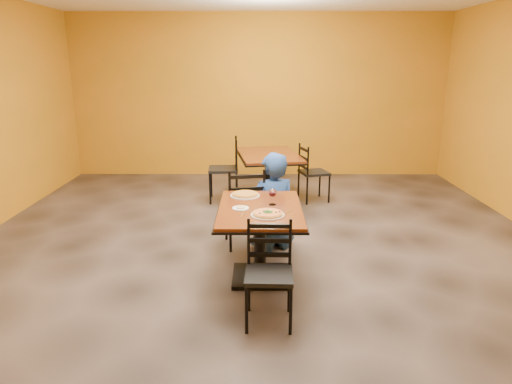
{
  "coord_description": "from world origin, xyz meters",
  "views": [
    {
      "loc": [
        -0.03,
        -4.72,
        2.1
      ],
      "look_at": [
        -0.04,
        -0.3,
        0.85
      ],
      "focal_mm": 32.0,
      "sensor_mm": 36.0,
      "label": 1
    }
  ],
  "objects_px": {
    "plate_far": "(245,195)",
    "chair_main_near": "(269,275)",
    "chair_second_left": "(223,170)",
    "table_second": "(269,166)",
    "side_plate": "(241,208)",
    "wine_glass": "(272,196)",
    "table_main": "(260,226)",
    "plate_main": "(268,215)",
    "diner": "(272,200)",
    "pizza_far": "(245,194)",
    "pizza_main": "(268,213)",
    "chair_main_far": "(244,206)",
    "chair_second_right": "(314,173)"
  },
  "relations": [
    {
      "from": "plate_main",
      "to": "wine_glass",
      "type": "xyz_separation_m",
      "value": [
        0.05,
        0.33,
        0.08
      ]
    },
    {
      "from": "chair_main_far",
      "to": "plate_main",
      "type": "height_order",
      "value": "chair_main_far"
    },
    {
      "from": "pizza_far",
      "to": "wine_glass",
      "type": "bearing_deg",
      "value": -48.19
    },
    {
      "from": "chair_second_right",
      "to": "chair_main_near",
      "type": "bearing_deg",
      "value": 151.6
    },
    {
      "from": "chair_second_left",
      "to": "table_second",
      "type": "bearing_deg",
      "value": 86.71
    },
    {
      "from": "chair_second_right",
      "to": "side_plate",
      "type": "bearing_deg",
      "value": 143.4
    },
    {
      "from": "chair_main_near",
      "to": "chair_second_right",
      "type": "bearing_deg",
      "value": 79.28
    },
    {
      "from": "chair_main_near",
      "to": "pizza_far",
      "type": "bearing_deg",
      "value": 102.39
    },
    {
      "from": "table_second",
      "to": "pizza_main",
      "type": "xyz_separation_m",
      "value": [
        -0.08,
        -2.96,
        0.21
      ]
    },
    {
      "from": "plate_main",
      "to": "pizza_main",
      "type": "relative_size",
      "value": 1.09
    },
    {
      "from": "pizza_main",
      "to": "plate_far",
      "type": "distance_m",
      "value": 0.68
    },
    {
      "from": "side_plate",
      "to": "chair_main_near",
      "type": "bearing_deg",
      "value": -71.79
    },
    {
      "from": "side_plate",
      "to": "wine_glass",
      "type": "height_order",
      "value": "wine_glass"
    },
    {
      "from": "chair_main_far",
      "to": "pizza_far",
      "type": "relative_size",
      "value": 3.42
    },
    {
      "from": "chair_main_near",
      "to": "pizza_main",
      "type": "distance_m",
      "value": 0.68
    },
    {
      "from": "chair_main_near",
      "to": "pizza_main",
      "type": "height_order",
      "value": "chair_main_near"
    },
    {
      "from": "table_main",
      "to": "table_second",
      "type": "xyz_separation_m",
      "value": [
        0.15,
        2.72,
        0.0
      ]
    },
    {
      "from": "plate_far",
      "to": "pizza_far",
      "type": "bearing_deg",
      "value": 45.0
    },
    {
      "from": "diner",
      "to": "wine_glass",
      "type": "xyz_separation_m",
      "value": [
        -0.03,
        -0.75,
        0.27
      ]
    },
    {
      "from": "chair_main_near",
      "to": "chair_main_far",
      "type": "relative_size",
      "value": 0.9
    },
    {
      "from": "plate_far",
      "to": "chair_main_near",
      "type": "bearing_deg",
      "value": -79.49
    },
    {
      "from": "pizza_far",
      "to": "side_plate",
      "type": "distance_m",
      "value": 0.44
    },
    {
      "from": "chair_second_right",
      "to": "pizza_main",
      "type": "relative_size",
      "value": 3.16
    },
    {
      "from": "chair_main_near",
      "to": "plate_far",
      "type": "xyz_separation_m",
      "value": [
        -0.23,
        1.22,
        0.33
      ]
    },
    {
      "from": "table_second",
      "to": "pizza_far",
      "type": "height_order",
      "value": "pizza_far"
    },
    {
      "from": "side_plate",
      "to": "chair_main_far",
      "type": "bearing_deg",
      "value": 89.48
    },
    {
      "from": "chair_second_left",
      "to": "chair_second_right",
      "type": "bearing_deg",
      "value": 86.71
    },
    {
      "from": "table_main",
      "to": "pizza_far",
      "type": "bearing_deg",
      "value": 111.44
    },
    {
      "from": "side_plate",
      "to": "pizza_far",
      "type": "bearing_deg",
      "value": 86.05
    },
    {
      "from": "plate_main",
      "to": "plate_far",
      "type": "bearing_deg",
      "value": 109.49
    },
    {
      "from": "chair_second_right",
      "to": "diner",
      "type": "distance_m",
      "value": 2.01
    },
    {
      "from": "diner",
      "to": "plate_main",
      "type": "xyz_separation_m",
      "value": [
        -0.08,
        -1.08,
        0.19
      ]
    },
    {
      "from": "diner",
      "to": "table_second",
      "type": "bearing_deg",
      "value": -109.72
    },
    {
      "from": "chair_main_far",
      "to": "diner",
      "type": "relative_size",
      "value": 0.84
    },
    {
      "from": "table_main",
      "to": "chair_main_near",
      "type": "xyz_separation_m",
      "value": [
        0.07,
        -0.82,
        -0.13
      ]
    },
    {
      "from": "table_main",
      "to": "side_plate",
      "type": "xyz_separation_m",
      "value": [
        -0.19,
        -0.04,
        0.2
      ]
    },
    {
      "from": "table_main",
      "to": "chair_main_far",
      "type": "bearing_deg",
      "value": 101.37
    },
    {
      "from": "chair_main_far",
      "to": "pizza_main",
      "type": "relative_size",
      "value": 3.37
    },
    {
      "from": "pizza_main",
      "to": "wine_glass",
      "type": "relative_size",
      "value": 1.58
    },
    {
      "from": "table_main",
      "to": "chair_second_left",
      "type": "distance_m",
      "value": 2.78
    },
    {
      "from": "table_main",
      "to": "plate_main",
      "type": "relative_size",
      "value": 3.97
    },
    {
      "from": "table_main",
      "to": "chair_main_near",
      "type": "height_order",
      "value": "chair_main_near"
    },
    {
      "from": "chair_main_near",
      "to": "chair_second_left",
      "type": "height_order",
      "value": "chair_second_left"
    },
    {
      "from": "pizza_main",
      "to": "side_plate",
      "type": "distance_m",
      "value": 0.32
    },
    {
      "from": "plate_far",
      "to": "wine_glass",
      "type": "bearing_deg",
      "value": -48.19
    },
    {
      "from": "table_second",
      "to": "chair_second_right",
      "type": "bearing_deg",
      "value": -0.0
    },
    {
      "from": "diner",
      "to": "plate_far",
      "type": "height_order",
      "value": "diner"
    },
    {
      "from": "diner",
      "to": "wine_glass",
      "type": "height_order",
      "value": "diner"
    },
    {
      "from": "table_main",
      "to": "chair_main_far",
      "type": "distance_m",
      "value": 0.92
    },
    {
      "from": "diner",
      "to": "wine_glass",
      "type": "bearing_deg",
      "value": 68.36
    }
  ]
}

